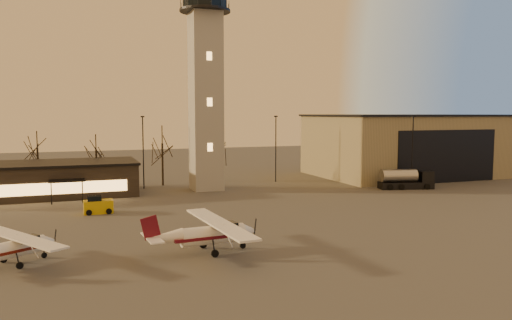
# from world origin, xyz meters

# --- Properties ---
(ground) EXTENTS (220.00, 220.00, 0.00)m
(ground) POSITION_xyz_m (0.00, 0.00, 0.00)
(ground) COLOR #42403D
(ground) RESTS_ON ground
(control_tower) EXTENTS (6.80, 6.80, 32.60)m
(control_tower) POSITION_xyz_m (0.00, 30.00, 16.33)
(control_tower) COLOR #9F9C97
(control_tower) RESTS_ON ground
(hangar) EXTENTS (30.60, 20.60, 10.30)m
(hangar) POSITION_xyz_m (36.00, 33.98, 5.15)
(hangar) COLOR #968662
(hangar) RESTS_ON ground
(terminal) EXTENTS (25.40, 12.20, 4.30)m
(terminal) POSITION_xyz_m (-21.99, 31.98, 2.16)
(terminal) COLOR black
(terminal) RESTS_ON ground
(light_poles) EXTENTS (58.50, 12.25, 10.14)m
(light_poles) POSITION_xyz_m (0.50, 31.00, 5.41)
(light_poles) COLOR black
(light_poles) RESTS_ON ground
(tree_row) EXTENTS (37.20, 9.20, 8.80)m
(tree_row) POSITION_xyz_m (-13.70, 39.16, 5.94)
(tree_row) COLOR black
(tree_row) RESTS_ON ground
(cessna_front) EXTENTS (9.42, 11.89, 3.27)m
(cessna_front) POSITION_xyz_m (-7.36, -0.46, 1.12)
(cessna_front) COLOR white
(cessna_front) RESTS_ON ground
(cessna_rear) EXTENTS (8.11, 9.28, 2.79)m
(cessna_rear) POSITION_xyz_m (-21.15, 1.28, 0.95)
(cessna_rear) COLOR white
(cessna_rear) RESTS_ON ground
(fuel_truck) EXTENTS (7.75, 3.91, 2.77)m
(fuel_truck) POSITION_xyz_m (26.30, 21.09, 1.09)
(fuel_truck) COLOR black
(fuel_truck) RESTS_ON ground
(service_cart) EXTENTS (2.98, 1.92, 1.88)m
(service_cart) POSITION_xyz_m (-14.95, 18.00, 0.72)
(service_cart) COLOR gold
(service_cart) RESTS_ON ground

